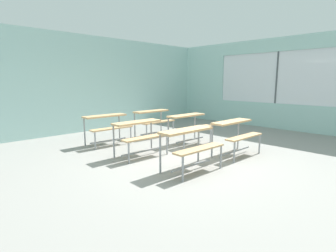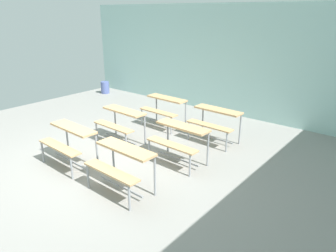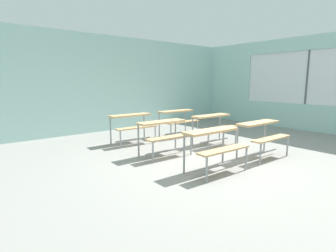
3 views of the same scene
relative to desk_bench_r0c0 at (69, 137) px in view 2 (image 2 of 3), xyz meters
name	(u,v)px [view 2 (image 2 of 3)]	position (x,y,z in m)	size (l,w,h in m)	color
ground	(97,165)	(0.33, 0.33, -0.59)	(10.00, 9.00, 0.05)	gray
wall_back	(220,60)	(0.33, 4.83, 0.94)	(10.00, 0.12, 3.00)	#A8D1CC
desk_bench_r0c0	(69,137)	(0.00, 0.00, 0.00)	(1.12, 0.63, 0.74)	tan
desk_bench_r0c1	(121,160)	(1.46, -0.03, 0.00)	(1.11, 0.62, 0.74)	tan
desk_bench_r1c0	(121,119)	(-0.06, 1.36, 0.00)	(1.12, 0.63, 0.74)	tan
desk_bench_r1c1	(179,136)	(1.54, 1.37, 0.00)	(1.12, 0.62, 0.74)	tan
desk_bench_r2c0	(164,105)	(0.00, 2.77, 0.00)	(1.12, 0.63, 0.74)	tan
desk_bench_r2c1	(215,118)	(1.51, 2.72, 0.00)	(1.12, 0.63, 0.74)	tan
trash_bin	(105,87)	(-3.89, 4.12, -0.35)	(0.29, 0.29, 0.42)	#51609E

